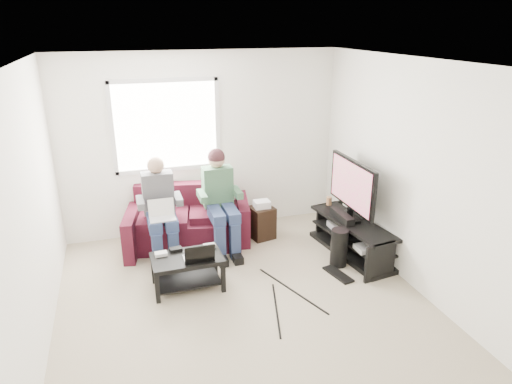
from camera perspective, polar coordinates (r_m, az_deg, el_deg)
The scene contains 26 objects.
floor at distance 5.15m, azimuth -1.07°, elevation -14.43°, with size 4.50×4.50×0.00m, color #BCAA92.
ceiling at distance 4.23m, azimuth -1.31°, elevation 15.80°, with size 4.50×4.50×0.00m, color white.
wall_back at distance 6.62m, azimuth -6.67°, elevation 5.95°, with size 4.50×4.50×0.00m, color white.
wall_front at distance 2.71m, azimuth 12.94°, elevation -17.54°, with size 4.50×4.50×0.00m, color white.
wall_left at distance 4.45m, azimuth -26.77°, elevation -3.52°, with size 4.50×4.50×0.00m, color white.
wall_right at distance 5.40m, azimuth 19.64°, elevation 1.53°, with size 4.50×4.50×0.00m, color white.
window at distance 6.46m, azimuth -11.14°, elevation 8.09°, with size 1.48×0.04×1.28m.
sofa at distance 6.48m, azimuth -8.40°, elevation -3.81°, with size 1.86×1.06×0.80m.
person_left at distance 6.02m, azimuth -11.91°, elevation -1.65°, with size 0.40×0.71×1.33m.
person_right at distance 6.12m, azimuth -4.53°, elevation -0.25°, with size 0.40×0.71×1.37m.
laptop_silver at distance 5.81m, azimuth -11.64°, elevation -2.76°, with size 0.32×0.22×0.24m, color silver, non-canonical shape.
coffee_table at distance 5.42m, azimuth -8.58°, elevation -9.01°, with size 0.82×0.51×0.40m.
laptop_black at distance 5.26m, azimuth -7.27°, elevation -7.09°, with size 0.34×0.24×0.24m, color black, non-canonical shape.
controller_a at distance 5.44m, azimuth -11.79°, elevation -7.58°, with size 0.14×0.09×0.04m, color silver.
controller_b at distance 5.51m, azimuth -9.99°, elevation -7.08°, with size 0.14×0.09×0.04m, color black.
controller_c at distance 5.54m, azimuth -5.82°, elevation -6.72°, with size 0.14×0.09×0.04m, color gray.
tv_stand at distance 6.28m, azimuth 11.89°, elevation -5.80°, with size 0.62×1.48×0.48m.
tv at distance 6.08m, azimuth 11.91°, elevation 0.71°, with size 0.12×1.10×0.81m.
soundbar at distance 6.17m, azimuth 10.68°, elevation -2.98°, with size 0.12×0.50×0.10m, color black.
drink_cup at distance 6.63m, azimuth 9.12°, elevation -1.10°, with size 0.08×0.08×0.12m, color #9D6B43.
console_white at distance 5.94m, azimuth 13.79°, elevation -6.79°, with size 0.30×0.22×0.06m, color silver.
console_grey at distance 6.48m, azimuth 10.67°, elevation -4.06°, with size 0.34×0.26×0.08m, color gray.
console_black at distance 6.21m, azimuth 12.16°, elevation -5.37°, with size 0.38×0.30×0.07m, color black.
subwoofer at distance 5.95m, azimuth 10.34°, elevation -6.84°, with size 0.22×0.22×0.49m, color black.
keyboard_floor at distance 5.83m, azimuth 10.22°, elevation -10.09°, with size 0.15×0.45×0.02m, color black.
end_table at distance 6.58m, azimuth 0.72°, elevation -3.65°, with size 0.32×0.32×0.57m.
Camera 1 is at (-1.17, -4.06, 2.95)m, focal length 32.00 mm.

